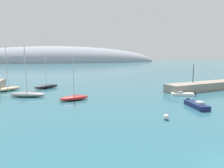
{
  "coord_description": "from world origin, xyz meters",
  "views": [
    {
      "loc": [
        -13.36,
        -9.7,
        8.57
      ],
      "look_at": [
        -0.56,
        29.34,
        2.49
      ],
      "focal_mm": 31.03,
      "sensor_mm": 36.0,
      "label": 1
    }
  ],
  "objects_px": {
    "sailboat_red_near_shore": "(74,97)",
    "motorboat_navy_alongside_breakwater": "(197,105)",
    "motorboat_white_outer": "(182,94)",
    "harbor_lamp_post": "(193,71)",
    "sailboat_black_end_of_line": "(46,86)",
    "mooring_buoy_white": "(166,117)",
    "sailboat_grey_mid_mooring": "(27,94)",
    "sailboat_sand_outer_mooring": "(9,88)"
  },
  "relations": [
    {
      "from": "sailboat_black_end_of_line",
      "to": "harbor_lamp_post",
      "type": "relative_size",
      "value": 1.72
    },
    {
      "from": "sailboat_red_near_shore",
      "to": "motorboat_white_outer",
      "type": "bearing_deg",
      "value": -16.9
    },
    {
      "from": "sailboat_red_near_shore",
      "to": "harbor_lamp_post",
      "type": "xyz_separation_m",
      "value": [
        29.48,
        1.93,
        4.33
      ]
    },
    {
      "from": "sailboat_black_end_of_line",
      "to": "mooring_buoy_white",
      "type": "height_order",
      "value": "sailboat_black_end_of_line"
    },
    {
      "from": "sailboat_red_near_shore",
      "to": "harbor_lamp_post",
      "type": "bearing_deg",
      "value": -6.43
    },
    {
      "from": "motorboat_white_outer",
      "to": "harbor_lamp_post",
      "type": "bearing_deg",
      "value": -118.7
    },
    {
      "from": "sailboat_sand_outer_mooring",
      "to": "harbor_lamp_post",
      "type": "xyz_separation_m",
      "value": [
        43.44,
        -13.31,
        4.28
      ]
    },
    {
      "from": "sailboat_grey_mid_mooring",
      "to": "mooring_buoy_white",
      "type": "relative_size",
      "value": 14.08
    },
    {
      "from": "sailboat_red_near_shore",
      "to": "motorboat_navy_alongside_breakwater",
      "type": "xyz_separation_m",
      "value": [
        18.64,
        -11.72,
        -0.1
      ]
    },
    {
      "from": "sailboat_red_near_shore",
      "to": "sailboat_grey_mid_mooring",
      "type": "height_order",
      "value": "sailboat_grey_mid_mooring"
    },
    {
      "from": "motorboat_navy_alongside_breakwater",
      "to": "sailboat_black_end_of_line",
      "type": "bearing_deg",
      "value": -128.99
    },
    {
      "from": "sailboat_sand_outer_mooring",
      "to": "motorboat_white_outer",
      "type": "relative_size",
      "value": 2.13
    },
    {
      "from": "sailboat_black_end_of_line",
      "to": "mooring_buoy_white",
      "type": "bearing_deg",
      "value": -89.65
    },
    {
      "from": "motorboat_white_outer",
      "to": "sailboat_grey_mid_mooring",
      "type": "bearing_deg",
      "value": 10.58
    },
    {
      "from": "motorboat_navy_alongside_breakwater",
      "to": "sailboat_red_near_shore",
      "type": "bearing_deg",
      "value": -111.78
    },
    {
      "from": "sailboat_sand_outer_mooring",
      "to": "motorboat_navy_alongside_breakwater",
      "type": "xyz_separation_m",
      "value": [
        32.6,
        -26.96,
        -0.15
      ]
    },
    {
      "from": "sailboat_grey_mid_mooring",
      "to": "sailboat_sand_outer_mooring",
      "type": "distance_m",
      "value": 10.29
    },
    {
      "from": "motorboat_white_outer",
      "to": "motorboat_navy_alongside_breakwater",
      "type": "bearing_deg",
      "value": 91.23
    },
    {
      "from": "sailboat_red_near_shore",
      "to": "sailboat_grey_mid_mooring",
      "type": "bearing_deg",
      "value": 134.7
    },
    {
      "from": "sailboat_sand_outer_mooring",
      "to": "motorboat_white_outer",
      "type": "bearing_deg",
      "value": -66.77
    },
    {
      "from": "motorboat_navy_alongside_breakwater",
      "to": "harbor_lamp_post",
      "type": "bearing_deg",
      "value": 151.92
    },
    {
      "from": "sailboat_black_end_of_line",
      "to": "mooring_buoy_white",
      "type": "distance_m",
      "value": 35.09
    },
    {
      "from": "mooring_buoy_white",
      "to": "sailboat_black_end_of_line",
      "type": "bearing_deg",
      "value": 116.23
    },
    {
      "from": "sailboat_sand_outer_mooring",
      "to": "harbor_lamp_post",
      "type": "height_order",
      "value": "sailboat_sand_outer_mooring"
    },
    {
      "from": "sailboat_grey_mid_mooring",
      "to": "motorboat_white_outer",
      "type": "xyz_separation_m",
      "value": [
        31.79,
        -8.97,
        -0.28
      ]
    },
    {
      "from": "sailboat_grey_mid_mooring",
      "to": "sailboat_black_end_of_line",
      "type": "relative_size",
      "value": 1.3
    },
    {
      "from": "sailboat_red_near_shore",
      "to": "motorboat_navy_alongside_breakwater",
      "type": "relative_size",
      "value": 1.46
    },
    {
      "from": "sailboat_black_end_of_line",
      "to": "harbor_lamp_post",
      "type": "height_order",
      "value": "sailboat_black_end_of_line"
    },
    {
      "from": "sailboat_red_near_shore",
      "to": "sailboat_grey_mid_mooring",
      "type": "xyz_separation_m",
      "value": [
        -8.92,
        6.27,
        0.06
      ]
    },
    {
      "from": "sailboat_sand_outer_mooring",
      "to": "harbor_lamp_post",
      "type": "distance_m",
      "value": 45.64
    },
    {
      "from": "sailboat_grey_mid_mooring",
      "to": "motorboat_white_outer",
      "type": "height_order",
      "value": "sailboat_grey_mid_mooring"
    },
    {
      "from": "sailboat_black_end_of_line",
      "to": "motorboat_white_outer",
      "type": "height_order",
      "value": "sailboat_black_end_of_line"
    },
    {
      "from": "sailboat_sand_outer_mooring",
      "to": "motorboat_navy_alongside_breakwater",
      "type": "relative_size",
      "value": 1.92
    },
    {
      "from": "motorboat_white_outer",
      "to": "harbor_lamp_post",
      "type": "relative_size",
      "value": 1.05
    },
    {
      "from": "motorboat_navy_alongside_breakwater",
      "to": "harbor_lamp_post",
      "type": "relative_size",
      "value": 1.17
    },
    {
      "from": "sailboat_sand_outer_mooring",
      "to": "motorboat_white_outer",
      "type": "xyz_separation_m",
      "value": [
        36.83,
        -17.94,
        -0.28
      ]
    },
    {
      "from": "motorboat_white_outer",
      "to": "sailboat_sand_outer_mooring",
      "type": "bearing_deg",
      "value": 0.36
    },
    {
      "from": "sailboat_grey_mid_mooring",
      "to": "harbor_lamp_post",
      "type": "height_order",
      "value": "sailboat_grey_mid_mooring"
    },
    {
      "from": "motorboat_white_outer",
      "to": "mooring_buoy_white",
      "type": "bearing_deg",
      "value": 71.88
    },
    {
      "from": "sailboat_red_near_shore",
      "to": "sailboat_black_end_of_line",
      "type": "distance_m",
      "value": 16.84
    },
    {
      "from": "sailboat_black_end_of_line",
      "to": "harbor_lamp_post",
      "type": "bearing_deg",
      "value": -48.01
    },
    {
      "from": "sailboat_black_end_of_line",
      "to": "mooring_buoy_white",
      "type": "xyz_separation_m",
      "value": [
        15.51,
        -31.48,
        -0.15
      ]
    }
  ]
}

